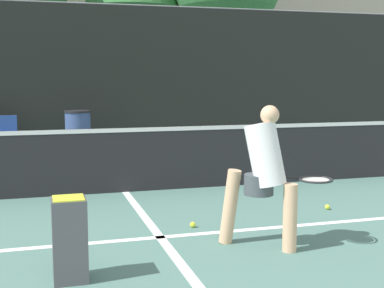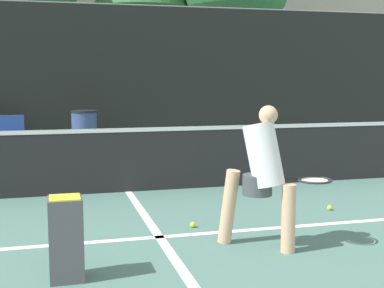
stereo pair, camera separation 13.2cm
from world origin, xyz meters
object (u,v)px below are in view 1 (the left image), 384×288
(ball_hopper, at_px, (70,237))
(trash_bin, at_px, (78,133))
(parked_car, at_px, (216,112))
(player_practicing, at_px, (264,172))

(ball_hopper, relative_size, trash_bin, 0.74)
(ball_hopper, xyz_separation_m, parked_car, (5.16, 11.50, 0.22))
(trash_bin, xyz_separation_m, parked_car, (4.55, 4.10, 0.10))
(ball_hopper, bearing_deg, parked_car, 65.81)
(parked_car, bearing_deg, ball_hopper, -114.19)
(player_practicing, xyz_separation_m, ball_hopper, (-1.90, -0.35, -0.39))
(ball_hopper, bearing_deg, player_practicing, 10.59)
(player_practicing, bearing_deg, trash_bin, 140.93)
(ball_hopper, distance_m, parked_car, 12.60)
(ball_hopper, bearing_deg, trash_bin, 85.25)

